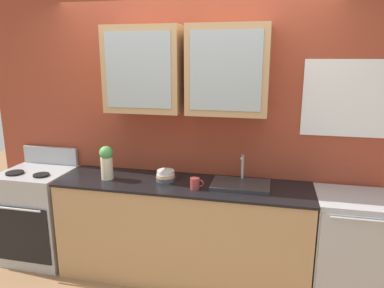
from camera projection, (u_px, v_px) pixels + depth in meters
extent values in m
plane|color=#936B47|center=(183.00, 275.00, 3.39)|extent=(10.00, 10.00, 0.00)
cube|color=#993D28|center=(191.00, 132.00, 3.41)|extent=(4.11, 0.10, 2.62)
cube|color=tan|center=(145.00, 70.00, 3.15)|extent=(0.68, 0.33, 0.74)
cube|color=#9EADB7|center=(138.00, 70.00, 2.99)|extent=(0.57, 0.01, 0.63)
cube|color=tan|center=(228.00, 70.00, 2.99)|extent=(0.68, 0.33, 0.74)
cube|color=#9EADB7|center=(225.00, 71.00, 2.83)|extent=(0.57, 0.01, 0.63)
cube|color=white|center=(349.00, 99.00, 2.98)|extent=(0.74, 0.01, 0.64)
cube|color=tan|center=(183.00, 231.00, 3.29)|extent=(2.24, 0.58, 0.90)
cube|color=black|center=(182.00, 184.00, 3.18)|extent=(2.26, 0.60, 0.02)
cube|color=#ADAFB5|center=(40.00, 215.00, 3.61)|extent=(0.64, 0.57, 0.92)
cube|color=black|center=(21.00, 235.00, 3.35)|extent=(0.59, 0.01, 0.55)
cylinder|color=#ADAFB5|center=(16.00, 209.00, 3.25)|extent=(0.51, 0.02, 0.02)
cube|color=#ADAFB5|center=(51.00, 155.00, 3.73)|extent=(0.60, 0.04, 0.18)
cylinder|color=black|center=(15.00, 173.00, 3.42)|extent=(0.17, 0.17, 0.02)
cylinder|color=black|center=(41.00, 175.00, 3.36)|extent=(0.15, 0.15, 0.02)
cube|color=#2D2D30|center=(241.00, 185.00, 3.09)|extent=(0.50, 0.33, 0.03)
cylinder|color=#ADAFB5|center=(242.00, 167.00, 3.18)|extent=(0.02, 0.02, 0.22)
cylinder|color=#ADAFB5|center=(242.00, 157.00, 3.10)|extent=(0.02, 0.12, 0.02)
cylinder|color=#4C4C54|center=(166.00, 179.00, 3.23)|extent=(0.18, 0.18, 0.04)
cylinder|color=#E0AD7F|center=(166.00, 176.00, 3.23)|extent=(0.17, 0.17, 0.04)
cylinder|color=white|center=(166.00, 173.00, 3.22)|extent=(0.15, 0.15, 0.04)
cylinder|color=beige|center=(107.00, 168.00, 3.26)|extent=(0.11, 0.11, 0.20)
sphere|color=#4C994C|center=(106.00, 153.00, 3.23)|extent=(0.12, 0.12, 0.12)
cylinder|color=#993838|center=(195.00, 183.00, 3.02)|extent=(0.08, 0.08, 0.10)
torus|color=#993838|center=(200.00, 183.00, 3.01)|extent=(0.06, 0.01, 0.06)
cube|color=#ADAFB5|center=(348.00, 248.00, 2.97)|extent=(0.57, 0.55, 0.92)
cube|color=#ADAFB5|center=(355.00, 267.00, 2.71)|extent=(0.55, 0.01, 0.83)
cylinder|color=#ADAFB5|center=(362.00, 220.00, 2.59)|extent=(0.43, 0.02, 0.02)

